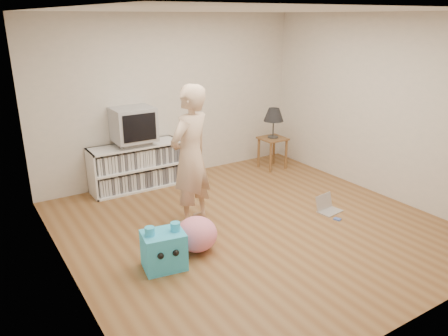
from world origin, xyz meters
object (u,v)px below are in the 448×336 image
at_px(media_unit, 136,166).
at_px(person, 190,157).
at_px(plush_blue, 164,250).
at_px(dvd_deck, 134,143).
at_px(plush_pink, 197,234).
at_px(table_lamp, 274,115).
at_px(side_table, 273,145).
at_px(crt_tv, 133,124).
at_px(laptop, 327,207).

bearing_deg(media_unit, person, -84.75).
distance_m(person, plush_blue, 1.29).
xyz_separation_m(dvd_deck, plush_pink, (-0.14, -2.18, -0.54)).
relative_size(table_lamp, plush_blue, 1.03).
bearing_deg(side_table, plush_blue, -146.90).
xyz_separation_m(side_table, table_lamp, (-0.00, 0.00, 0.53)).
bearing_deg(crt_tv, media_unit, 90.00).
height_order(crt_tv, plush_blue, crt_tv).
bearing_deg(dvd_deck, crt_tv, -90.00).
xyz_separation_m(table_lamp, laptop, (-0.48, -1.83, -0.88)).
relative_size(laptop, plush_pink, 0.75).
bearing_deg(plush_pink, crt_tv, 86.28).
height_order(dvd_deck, crt_tv, crt_tv).
bearing_deg(dvd_deck, table_lamp, -8.86).
distance_m(crt_tv, table_lamp, 2.40).
bearing_deg(crt_tv, table_lamp, -8.78).
relative_size(dvd_deck, crt_tv, 0.75).
bearing_deg(dvd_deck, plush_pink, -93.72).
xyz_separation_m(side_table, laptop, (-0.48, -1.83, -0.36)).
height_order(side_table, table_lamp, table_lamp).
bearing_deg(plush_blue, table_lamp, 42.50).
bearing_deg(table_lamp, crt_tv, 171.22).
relative_size(person, laptop, 5.10).
bearing_deg(crt_tv, plush_blue, -104.88).
bearing_deg(plush_pink, media_unit, 86.31).
bearing_deg(laptop, person, 151.03).
height_order(laptop, plush_pink, plush_pink).
height_order(plush_blue, plush_pink, plush_blue).
xyz_separation_m(crt_tv, plush_pink, (-0.14, -2.17, -0.82)).
xyz_separation_m(media_unit, person, (0.14, -1.55, 0.55)).
bearing_deg(table_lamp, side_table, 0.00).
distance_m(media_unit, side_table, 2.40).
height_order(table_lamp, laptop, table_lamp).
xyz_separation_m(plush_blue, plush_pink, (0.47, 0.14, -0.01)).
relative_size(plush_blue, plush_pink, 1.07).
xyz_separation_m(table_lamp, person, (-2.23, -1.16, -0.04)).
distance_m(media_unit, person, 1.65).
height_order(side_table, person, person).
relative_size(crt_tv, table_lamp, 1.17).
height_order(dvd_deck, table_lamp, table_lamp).
xyz_separation_m(side_table, person, (-2.23, -1.16, 0.48)).
distance_m(media_unit, plush_pink, 2.20).
relative_size(media_unit, crt_tv, 2.33).
xyz_separation_m(crt_tv, table_lamp, (2.37, -0.37, -0.08)).
relative_size(side_table, laptop, 1.56).
xyz_separation_m(dvd_deck, laptop, (1.89, -2.20, -0.67)).
bearing_deg(media_unit, table_lamp, -9.23).
bearing_deg(plush_pink, table_lamp, 35.71).
height_order(media_unit, side_table, media_unit).
relative_size(media_unit, laptop, 3.98).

